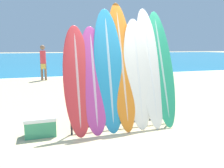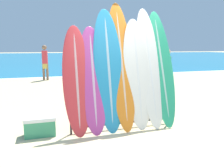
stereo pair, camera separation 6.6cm
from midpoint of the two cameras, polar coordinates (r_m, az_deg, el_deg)
ground_plane at (r=4.03m, az=8.09°, el=-14.54°), size 160.00×160.00×0.00m
ocean_water at (r=41.75m, az=-14.98°, el=6.90°), size 120.00×60.00×0.01m
surfboard_rack at (r=4.44m, az=3.48°, el=-6.30°), size 2.17×0.04×0.78m
surfboard_slot_0 at (r=4.13m, az=-8.73°, el=1.03°), size 0.53×0.63×2.07m
surfboard_slot_1 at (r=4.19m, az=-4.51°, el=1.17°), size 0.54×0.66×2.06m
surfboard_slot_2 at (r=4.28m, az=-0.48°, el=3.75°), size 0.59×0.70×2.41m
surfboard_slot_3 at (r=4.41m, az=2.92°, el=4.95°), size 0.52×0.89×2.57m
surfboard_slot_4 at (r=4.48m, az=7.05°, el=2.81°), size 0.58×0.68×2.24m
surfboard_slot_5 at (r=4.66m, az=10.19°, el=4.57°), size 0.52×0.92×2.49m
surfboard_slot_6 at (r=4.80m, az=13.16°, el=4.33°), size 0.53×0.93×2.45m
person_near_water at (r=7.22m, az=14.25°, el=3.17°), size 0.27×0.22×1.61m
person_mid_beach at (r=11.54m, az=-16.95°, el=5.73°), size 0.29×0.24×1.77m
cooler_box at (r=4.37m, az=-17.84°, el=-10.39°), size 0.57×0.32×0.36m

